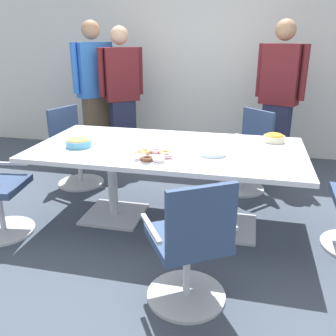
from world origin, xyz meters
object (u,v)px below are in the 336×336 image
Objects in this scene: person_standing_1 at (122,94)px; snack_bowl_chips_orange at (274,138)px; snack_bowl_cookies at (79,142)px; office_chair_3 at (190,250)px; plate_stack at (212,153)px; donut_platter at (152,155)px; person_standing_2 at (279,96)px; conference_table at (168,160)px; office_chair_1 at (75,151)px; person_standing_0 at (95,90)px; office_chair_0 at (246,155)px.

person_standing_1 is 2.31m from snack_bowl_chips_orange.
office_chair_3 is at bearing -37.34° from snack_bowl_cookies.
plate_stack is at bearing 56.85° from office_chair_3.
snack_bowl_chips_orange is at bearing 35.97° from donut_platter.
person_standing_2 is (0.63, 2.69, 0.58)m from office_chair_3.
conference_table is 1.94m from person_standing_1.
office_chair_1 is 1.08m from snack_bowl_cookies.
conference_table is 10.21× the size of plate_stack.
office_chair_1 is at bearing 153.92° from plate_stack.
person_standing_2 is at bearing 130.59° from office_chair_1.
office_chair_3 is 1.01m from plate_stack.
person_standing_0 is (-1.41, 1.63, 0.37)m from conference_table.
office_chair_1 is at bearing 50.34° from office_chair_0.
person_standing_2 is at bearing 86.05° from snack_bowl_chips_orange.
office_chair_0 is at bearing 117.53° from office_chair_1.
person_standing_1 reaches higher than donut_platter.
snack_bowl_cookies is 1.81m from snack_bowl_chips_orange.
office_chair_0 is at bearing 112.11° from snack_bowl_chips_orange.
conference_table is 1.49m from office_chair_1.
plate_stack is at bearing 1.94° from snack_bowl_cookies.
snack_bowl_cookies is at bearing 110.70° from office_chair_3.
person_standing_1 is 7.71× the size of plate_stack.
snack_bowl_cookies reaches higher than donut_platter.
office_chair_0 reaches higher than snack_bowl_cookies.
person_standing_1 is 9.15× the size of snack_bowl_chips_orange.
plate_stack reaches higher than conference_table.
person_standing_1 is 2.04m from person_standing_2.
conference_table is 0.36m from donut_platter.
office_chair_1 is 1.65m from donut_platter.
office_chair_3 is 3.30m from person_standing_0.
person_standing_1 is at bearing 122.06° from conference_table.
snack_bowl_chips_orange is (0.54, 1.46, 0.39)m from office_chair_3.
person_standing_2 reaches higher than snack_bowl_cookies.
office_chair_0 is at bearing 122.99° from person_standing_1.
snack_bowl_chips_orange is at bearing 100.90° from office_chair_1.
donut_platter reaches higher than plate_stack.
conference_table is at bearing 80.48° from donut_platter.
plate_stack is (0.41, -0.13, 0.14)m from conference_table.
person_standing_0 is at bearing 152.21° from snack_bowl_chips_orange.
conference_table is 2.64× the size of office_chair_0.
plate_stack is at bearing 93.41° from person_standing_2.
office_chair_1 is 2.73× the size of donut_platter.
snack_bowl_chips_orange is 0.84× the size of plate_stack.
snack_bowl_chips_orange is at bearing 22.74° from conference_table.
donut_platter is at bearing 79.16° from person_standing_1.
snack_bowl_chips_orange is at bearing 108.54° from person_standing_2.
person_standing_2 is (2.04, 0.00, 0.04)m from person_standing_1.
plate_stack is at bearing 23.08° from donut_platter.
office_chair_0 and office_chair_1 have the same top height.
plate_stack is at bearing 82.93° from office_chair_1.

